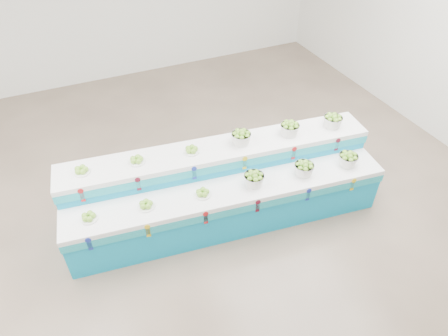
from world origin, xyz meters
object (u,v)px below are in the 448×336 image
(display_stand, at_px, (224,188))
(basket_upper_right, at_px, (333,120))
(plate_upper_mid, at_px, (137,160))
(basket_lower_left, at_px, (254,179))

(display_stand, relative_size, basket_upper_right, 16.09)
(plate_upper_mid, height_order, basket_upper_right, basket_upper_right)
(display_stand, relative_size, basket_lower_left, 16.09)
(basket_lower_left, height_order, plate_upper_mid, plate_upper_mid)
(display_stand, height_order, basket_upper_right, basket_upper_right)
(basket_lower_left, relative_size, basket_upper_right, 1.00)
(basket_upper_right, bearing_deg, plate_upper_mid, 173.03)
(plate_upper_mid, bearing_deg, basket_upper_right, -6.97)
(display_stand, distance_m, basket_lower_left, 0.53)
(plate_upper_mid, bearing_deg, display_stand, -20.75)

